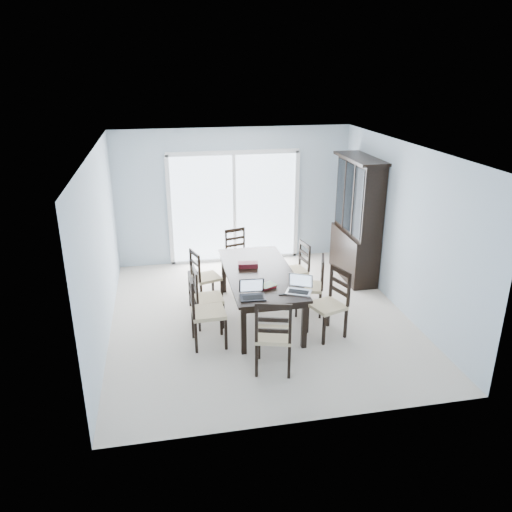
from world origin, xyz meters
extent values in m
plane|color=silver|center=(0.00, 0.00, 0.00)|extent=(5.00, 5.00, 0.00)
plane|color=white|center=(0.00, 0.00, 2.60)|extent=(5.00, 5.00, 0.00)
cube|color=#ADC0CE|center=(0.00, 2.50, 1.30)|extent=(4.50, 0.02, 2.60)
cube|color=#ADC0CE|center=(-2.25, 0.00, 1.30)|extent=(0.02, 5.00, 2.60)
cube|color=#ADC0CE|center=(2.25, 0.00, 1.30)|extent=(0.02, 5.00, 2.60)
cube|color=gray|center=(0.00, 3.50, -0.05)|extent=(4.50, 2.00, 0.10)
cube|color=#99999E|center=(0.00, 4.50, 0.55)|extent=(4.50, 0.06, 1.10)
cube|color=black|center=(0.00, 0.00, 0.73)|extent=(1.00, 2.20, 0.04)
cube|color=black|center=(0.00, 0.00, 0.67)|extent=(0.88, 2.08, 0.10)
cube|color=black|center=(-0.42, -1.00, 0.34)|extent=(0.07, 0.07, 0.69)
cube|color=black|center=(0.42, -1.00, 0.34)|extent=(0.07, 0.07, 0.69)
cube|color=black|center=(-0.42, 1.00, 0.34)|extent=(0.07, 0.07, 0.69)
cube|color=black|center=(0.42, 1.00, 0.34)|extent=(0.07, 0.07, 0.69)
cube|color=black|center=(2.01, 1.25, 0.42)|extent=(0.45, 1.30, 0.85)
cube|color=black|center=(2.04, 1.25, 1.50)|extent=(0.38, 1.30, 1.30)
cube|color=black|center=(2.01, 1.25, 2.17)|extent=(0.50, 1.38, 0.05)
cube|color=black|center=(1.84, 0.83, 1.50)|extent=(0.02, 0.36, 1.18)
cube|color=black|center=(1.84, 1.25, 1.50)|extent=(0.02, 0.36, 1.18)
cube|color=black|center=(1.84, 1.67, 1.50)|extent=(0.02, 0.36, 1.18)
cube|color=silver|center=(0.00, 2.48, 1.05)|extent=(2.40, 0.02, 2.10)
cube|color=white|center=(0.00, 2.46, 2.14)|extent=(2.52, 0.05, 0.08)
cube|color=white|center=(0.00, 2.46, 1.05)|extent=(0.06, 0.05, 2.10)
cube|color=white|center=(0.00, 2.46, 0.03)|extent=(2.52, 0.05, 0.05)
cube|color=black|center=(-1.06, -0.45, 0.23)|extent=(0.04, 0.04, 0.46)
cube|color=black|center=(-1.05, -0.86, 0.23)|extent=(0.04, 0.04, 0.46)
cube|color=black|center=(-0.65, -0.44, 0.23)|extent=(0.04, 0.04, 0.46)
cube|color=black|center=(-0.64, -0.85, 0.23)|extent=(0.04, 0.04, 0.46)
cube|color=beige|center=(-0.85, -0.65, 0.49)|extent=(0.46, 0.46, 0.05)
cube|color=black|center=(-0.97, 0.08, 0.20)|extent=(0.03, 0.03, 0.40)
cube|color=black|center=(-0.95, -0.28, 0.20)|extent=(0.03, 0.03, 0.40)
cube|color=black|center=(-0.62, 0.10, 0.20)|extent=(0.03, 0.03, 0.40)
cube|color=black|center=(-0.60, -0.26, 0.20)|extent=(0.03, 0.03, 0.40)
cube|color=beige|center=(-0.79, -0.09, 0.43)|extent=(0.42, 0.42, 0.05)
cube|color=black|center=(-0.97, 0.81, 0.20)|extent=(0.04, 0.04, 0.41)
cube|color=black|center=(-0.86, 0.47, 0.20)|extent=(0.04, 0.04, 0.41)
cube|color=black|center=(-0.62, 0.91, 0.20)|extent=(0.04, 0.04, 0.41)
cube|color=black|center=(-0.52, 0.57, 0.20)|extent=(0.04, 0.04, 0.41)
cube|color=beige|center=(-0.74, 0.69, 0.43)|extent=(0.50, 0.50, 0.05)
cube|color=black|center=(1.08, -0.86, 0.22)|extent=(0.05, 0.05, 0.44)
cube|color=black|center=(0.95, -0.49, 0.22)|extent=(0.05, 0.05, 0.44)
cube|color=black|center=(0.71, -0.99, 0.22)|extent=(0.05, 0.05, 0.44)
cube|color=black|center=(0.58, -0.62, 0.22)|extent=(0.05, 0.05, 0.44)
cube|color=beige|center=(0.83, -0.74, 0.47)|extent=(0.55, 0.55, 0.05)
cube|color=black|center=(0.90, -0.23, 0.21)|extent=(0.04, 0.04, 0.41)
cube|color=black|center=(1.01, 0.12, 0.21)|extent=(0.04, 0.04, 0.41)
cube|color=black|center=(0.55, -0.12, 0.21)|extent=(0.04, 0.04, 0.41)
cube|color=black|center=(0.66, 0.23, 0.21)|extent=(0.04, 0.04, 0.41)
cube|color=beige|center=(0.78, 0.00, 0.44)|extent=(0.51, 0.51, 0.05)
cube|color=black|center=(0.94, 0.57, 0.20)|extent=(0.04, 0.04, 0.40)
cube|color=black|center=(0.88, 0.92, 0.20)|extent=(0.04, 0.04, 0.40)
cube|color=black|center=(0.59, 0.51, 0.20)|extent=(0.04, 0.04, 0.40)
cube|color=black|center=(0.53, 0.86, 0.20)|extent=(0.04, 0.04, 0.40)
cube|color=beige|center=(0.74, 0.72, 0.42)|extent=(0.45, 0.45, 0.05)
cube|color=black|center=(-0.35, -1.56, 0.23)|extent=(0.05, 0.05, 0.46)
cube|color=black|center=(0.04, -1.67, 0.23)|extent=(0.05, 0.05, 0.46)
cube|color=black|center=(-0.24, -1.17, 0.23)|extent=(0.05, 0.05, 0.46)
cube|color=black|center=(0.15, -1.28, 0.23)|extent=(0.05, 0.05, 0.46)
cube|color=beige|center=(-0.10, -1.42, 0.48)|extent=(0.55, 0.55, 0.05)
cube|color=black|center=(0.06, 1.73, 0.20)|extent=(0.04, 0.04, 0.40)
cube|color=black|center=(-0.28, 1.64, 0.20)|extent=(0.04, 0.04, 0.40)
cube|color=black|center=(0.16, 1.39, 0.20)|extent=(0.04, 0.04, 0.40)
cube|color=black|center=(-0.19, 1.29, 0.20)|extent=(0.04, 0.04, 0.40)
cube|color=beige|center=(-0.06, 1.51, 0.43)|extent=(0.49, 0.49, 0.05)
cube|color=black|center=(-0.27, -0.86, 0.76)|extent=(0.35, 0.26, 0.02)
cube|color=silver|center=(-0.27, -0.86, 0.88)|extent=(0.30, 0.06, 0.18)
cube|color=silver|center=(0.38, -0.81, 0.76)|extent=(0.41, 0.36, 0.02)
cube|color=silver|center=(0.38, -0.81, 0.88)|extent=(0.28, 0.17, 0.18)
cube|color=maroon|center=(0.00, -0.55, 0.76)|extent=(0.25, 0.22, 0.03)
cube|color=gold|center=(0.01, -0.55, 0.78)|extent=(0.28, 0.26, 0.01)
cube|color=black|center=(0.15, -0.83, 0.76)|extent=(0.11, 0.05, 0.01)
cube|color=#4A0E11|center=(-0.14, 0.23, 0.79)|extent=(0.32, 0.19, 0.08)
cube|color=brown|center=(-0.79, 3.59, 0.47)|extent=(1.96, 1.75, 0.95)
cube|color=gray|center=(-0.79, 3.59, 0.98)|extent=(2.01, 1.81, 0.06)
camera|label=1|loc=(-1.38, -6.78, 3.67)|focal=35.00mm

